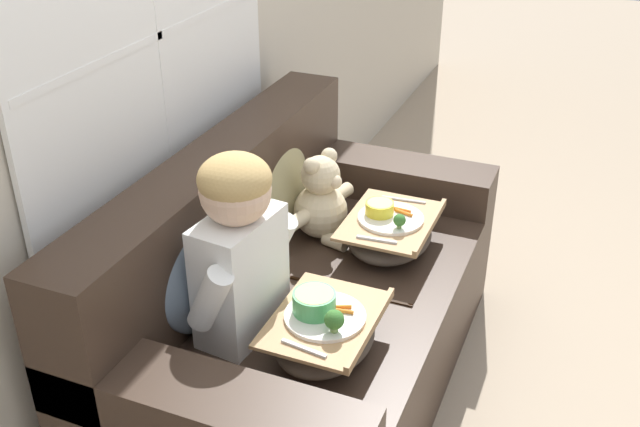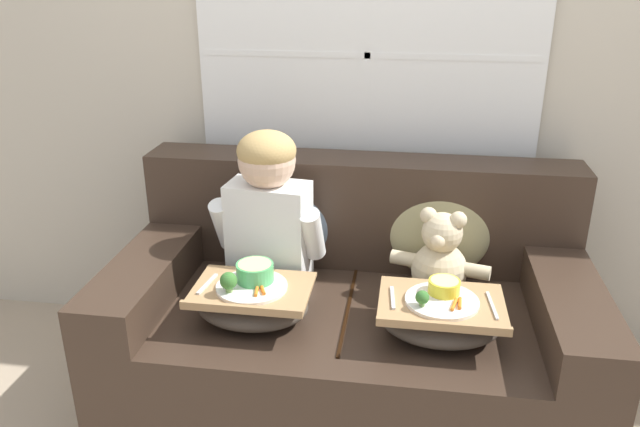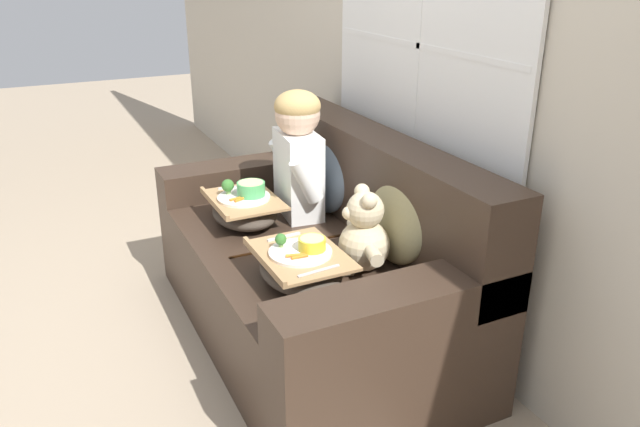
% 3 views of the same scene
% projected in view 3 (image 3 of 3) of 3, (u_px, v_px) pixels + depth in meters
% --- Properties ---
extents(ground_plane, '(14.00, 14.00, 0.00)m').
position_uv_depth(ground_plane, '(307.00, 333.00, 2.91)').
color(ground_plane, tan).
extents(wall_back_with_window, '(8.00, 0.08, 2.60)m').
position_uv_depth(wall_back_with_window, '(429.00, 40.00, 2.65)').
color(wall_back_with_window, beige).
rests_on(wall_back_with_window, ground_plane).
extents(couch, '(1.72, 0.93, 0.91)m').
position_uv_depth(couch, '(319.00, 267.00, 2.81)').
color(couch, '#38281E').
rests_on(couch, ground_plane).
extents(throw_pillow_behind_child, '(0.43, 0.21, 0.45)m').
position_uv_depth(throw_pillow_behind_child, '(329.00, 169.00, 3.03)').
color(throw_pillow_behind_child, slate).
rests_on(throw_pillow_behind_child, couch).
extents(throw_pillow_behind_teddy, '(0.41, 0.20, 0.42)m').
position_uv_depth(throw_pillow_behind_teddy, '(401.00, 214.00, 2.50)').
color(throw_pillow_behind_teddy, tan).
rests_on(throw_pillow_behind_teddy, couch).
extents(child_figure, '(0.44, 0.23, 0.60)m').
position_uv_depth(child_figure, '(298.00, 148.00, 2.91)').
color(child_figure, white).
rests_on(child_figure, couch).
extents(teddy_bear, '(0.37, 0.27, 0.34)m').
position_uv_depth(teddy_bear, '(363.00, 236.00, 2.45)').
color(teddy_bear, beige).
rests_on(teddy_bear, couch).
extents(lap_tray_child, '(0.40, 0.30, 0.21)m').
position_uv_depth(lap_tray_child, '(245.00, 208.00, 2.90)').
color(lap_tray_child, '#473D33').
rests_on(lap_tray_child, child_figure).
extents(lap_tray_teddy, '(0.41, 0.31, 0.19)m').
position_uv_depth(lap_tray_teddy, '(301.00, 266.00, 2.37)').
color(lap_tray_teddy, '#473D33').
rests_on(lap_tray_teddy, teddy_bear).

